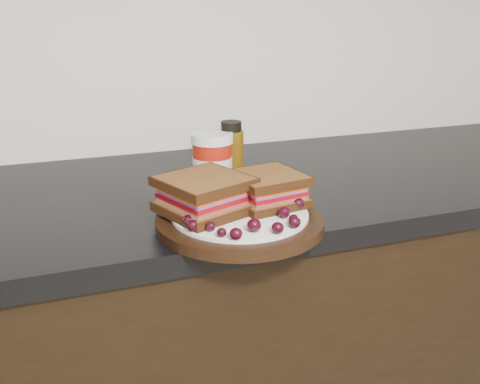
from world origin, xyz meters
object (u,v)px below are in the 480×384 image
at_px(sandwich_left, 205,195).
at_px(oil_bottle, 231,155).
at_px(plate, 240,221).
at_px(condiment_jar, 212,163).

relative_size(sandwich_left, oil_bottle, 0.97).
bearing_deg(plate, oil_bottle, 74.77).
bearing_deg(sandwich_left, oil_bottle, 36.94).
xyz_separation_m(condiment_jar, oil_bottle, (0.04, 0.02, 0.01)).
bearing_deg(plate, sandwich_left, 155.45).
xyz_separation_m(sandwich_left, condiment_jar, (0.06, 0.16, 0.01)).
bearing_deg(oil_bottle, sandwich_left, -121.67).
relative_size(plate, sandwich_left, 2.14).
distance_m(condiment_jar, oil_bottle, 0.05).
bearing_deg(condiment_jar, sandwich_left, -111.65).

